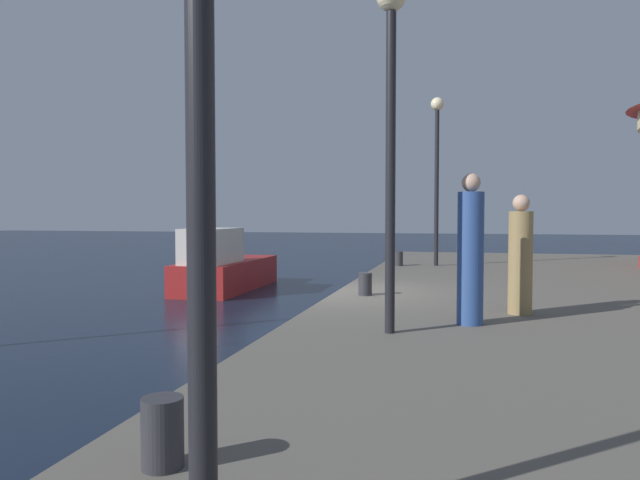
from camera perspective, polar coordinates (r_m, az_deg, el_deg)
The scene contains 9 objects.
ground_plane at distance 11.19m, azimuth 1.59°, elevation -9.04°, with size 120.00×120.00×0.00m, color black.
motorboat_red at distance 17.61m, azimuth -9.31°, elevation -2.63°, with size 1.72×4.77×1.85m.
lamp_post_mid_promenade at distance 7.28m, azimuth 6.87°, elevation 13.92°, with size 0.36×0.36×4.20m.
lamp_post_far_end at distance 16.91m, azimuth 11.24°, elevation 8.31°, with size 0.36×0.36×4.69m.
bollard_center at distance 10.52m, azimuth 4.39°, elevation -4.27°, with size 0.24×0.24×0.40m, color #2D2D33.
bollard_south at distance 16.65m, azimuth 7.61°, elevation -1.80°, with size 0.24×0.24×0.40m, color #2D2D33.
bollard_north at distance 3.62m, azimuth -14.98°, elevation -17.54°, with size 0.24×0.24×0.40m, color #2D2D33.
person_far_corner at distance 8.95m, azimuth 18.81°, elevation -1.69°, with size 0.34×0.34×1.72m.
person_by_the_water at distance 7.90m, azimuth 14.34°, elevation -1.28°, with size 0.34×0.34×1.97m.
Camera 1 is at (2.26, -10.73, 2.23)m, focal length 33.09 mm.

